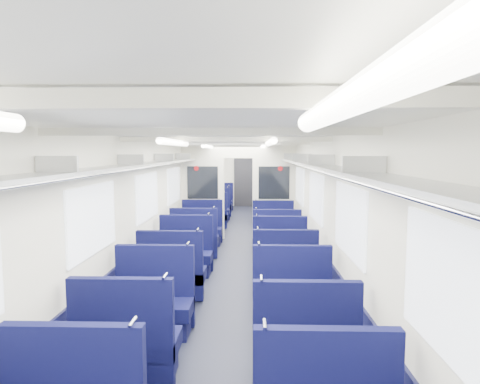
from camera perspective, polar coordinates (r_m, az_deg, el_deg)
floor at (r=7.57m, az=-0.98°, el=-10.93°), size 2.80×18.00×0.01m
ceiling at (r=7.26m, az=-1.01°, el=7.15°), size 2.80×18.00×0.01m
wall_left at (r=7.52m, az=-11.72°, el=-1.99°), size 0.02×18.00×2.35m
dado_left at (r=7.67m, az=-11.49°, el=-8.12°), size 0.03×17.90×0.70m
wall_right at (r=7.39m, az=9.92°, el=-2.09°), size 0.02×18.00×2.35m
dado_right at (r=7.54m, az=9.70°, el=-8.32°), size 0.03×17.90×0.70m
wall_far at (r=16.28m, az=0.51°, el=2.15°), size 2.80×0.02×2.35m
luggage_rack_left at (r=7.42m, az=-10.44°, el=4.12°), size 0.36×17.40×0.18m
luggage_rack_right at (r=7.30m, az=8.57°, el=4.13°), size 0.36×17.40×0.18m
windows at (r=6.84m, az=-1.18°, el=-0.55°), size 2.78×15.60×0.75m
ceiling_fittings at (r=7.00m, az=-1.12°, el=6.71°), size 2.70×16.06×0.11m
end_door at (r=16.23m, az=0.50°, el=1.52°), size 0.75×0.06×2.00m
bulkhead at (r=10.11m, az=-0.24°, el=0.37°), size 2.80×0.10×2.35m
seat_8 at (r=4.25m, az=-15.46°, el=-20.03°), size 0.95×0.53×1.07m
seat_9 at (r=4.09m, az=8.94°, el=-21.01°), size 0.95×0.53×1.07m
seat_10 at (r=5.17m, az=-11.95°, el=-15.19°), size 0.95×0.53×1.07m
seat_11 at (r=5.09m, az=7.33°, el=-15.46°), size 0.95×0.53×1.07m
seat_12 at (r=6.24m, az=-9.40°, el=-11.49°), size 0.95×0.53×1.07m
seat_13 at (r=6.27m, az=6.20°, el=-11.36°), size 0.95×0.53×1.07m
seat_14 at (r=7.38m, az=-7.59°, el=-8.77°), size 0.95×0.53×1.07m
seat_15 at (r=7.22m, az=5.58°, el=-9.07°), size 0.95×0.53×1.07m
seat_16 at (r=8.49m, az=-6.32°, el=-6.85°), size 0.95×0.53×1.07m
seat_17 at (r=8.29m, az=5.07°, el=-7.14°), size 0.95×0.53×1.07m
seat_18 at (r=9.64m, az=-5.33°, el=-5.34°), size 0.95×0.53×1.07m
seat_19 at (r=9.49m, az=4.64°, el=-5.52°), size 0.95×0.53×1.07m
seat_20 at (r=11.64m, az=-4.10°, el=-3.45°), size 0.95×0.53×1.07m
seat_21 at (r=11.46m, az=4.13°, el=-3.59°), size 0.95×0.53×1.07m
seat_22 at (r=12.77m, az=-3.58°, el=-2.64°), size 0.95×0.53×1.07m
seat_23 at (r=12.67m, az=3.90°, el=-2.70°), size 0.95×0.53×1.07m
seat_24 at (r=13.73m, az=-3.20°, el=-2.05°), size 0.95×0.53×1.07m
seat_25 at (r=13.73m, az=3.73°, el=-2.06°), size 0.95×0.53×1.07m
seat_26 at (r=14.87m, az=-2.82°, el=-1.47°), size 0.95×0.53×1.07m
seat_27 at (r=15.02m, az=3.56°, el=-1.40°), size 0.95×0.53×1.07m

